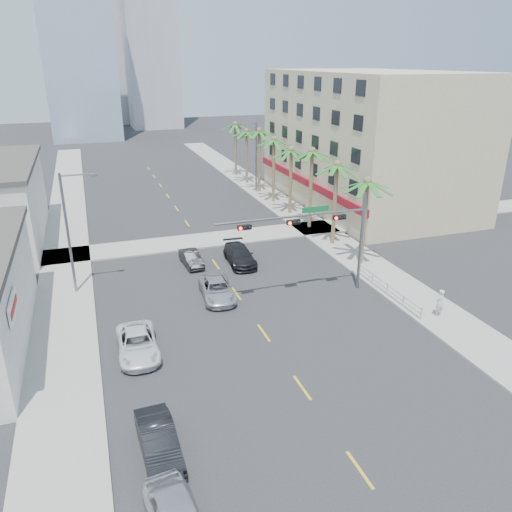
{
  "coord_description": "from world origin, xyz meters",
  "views": [
    {
      "loc": [
        -9.45,
        -21.97,
        16.19
      ],
      "look_at": [
        0.98,
        8.36,
        3.5
      ],
      "focal_mm": 35.0,
      "sensor_mm": 36.0,
      "label": 1
    }
  ],
  "objects": [
    {
      "name": "ground",
      "position": [
        0.0,
        0.0,
        0.0
      ],
      "size": [
        260.0,
        260.0,
        0.0
      ],
      "primitive_type": "plane",
      "color": "#262628",
      "rests_on": "ground"
    },
    {
      "name": "palm_tree_5",
      "position": [
        11.6,
        38.0,
        7.78
      ],
      "size": [
        4.8,
        4.8,
        8.52
      ],
      "color": "brown",
      "rests_on": "ground"
    },
    {
      "name": "tower_far_center",
      "position": [
        -3.0,
        125.0,
        21.0
      ],
      "size": [
        16.0,
        16.0,
        42.0
      ],
      "primitive_type": "cube",
      "color": "#ADADB2",
      "rests_on": "ground"
    },
    {
      "name": "car_parked_mid",
      "position": [
        -7.87,
        -4.31,
        0.71
      ],
      "size": [
        1.7,
        4.38,
        1.42
      ],
      "primitive_type": "imported",
      "rotation": [
        0.0,
        0.0,
        0.05
      ],
      "color": "black",
      "rests_on": "ground"
    },
    {
      "name": "guardrail",
      "position": [
        10.3,
        6.0,
        0.67
      ],
      "size": [
        0.08,
        8.08,
        1.0
      ],
      "color": "silver",
      "rests_on": "ground"
    },
    {
      "name": "palm_tree_4",
      "position": [
        11.6,
        32.8,
        7.43
      ],
      "size": [
        4.8,
        4.8,
        8.16
      ],
      "color": "brown",
      "rests_on": "ground"
    },
    {
      "name": "palm_tree_2",
      "position": [
        11.6,
        22.4,
        7.78
      ],
      "size": [
        4.8,
        4.8,
        8.52
      ],
      "color": "brown",
      "rests_on": "ground"
    },
    {
      "name": "palm_tree_3",
      "position": [
        11.6,
        27.6,
        7.08
      ],
      "size": [
        4.8,
        4.8,
        7.8
      ],
      "color": "brown",
      "rests_on": "ground"
    },
    {
      "name": "sidewalk_left",
      "position": [
        -12.0,
        20.0,
        0.07
      ],
      "size": [
        4.0,
        120.0,
        0.15
      ],
      "primitive_type": "cube",
      "color": "gray",
      "rests_on": "ground"
    },
    {
      "name": "car_lane_right",
      "position": [
        2.0,
        15.6,
        0.74
      ],
      "size": [
        2.33,
        5.18,
        1.47
      ],
      "primitive_type": "imported",
      "rotation": [
        0.0,
        0.0,
        -0.05
      ],
      "color": "black",
      "rests_on": "ground"
    },
    {
      "name": "streetlight_right",
      "position": [
        11.0,
        38.0,
        5.06
      ],
      "size": [
        2.55,
        0.25,
        9.0
      ],
      "color": "slate",
      "rests_on": "ground"
    },
    {
      "name": "streetlight_left",
      "position": [
        -11.0,
        14.0,
        5.06
      ],
      "size": [
        2.55,
        0.25,
        9.0
      ],
      "color": "slate",
      "rests_on": "ground"
    },
    {
      "name": "palm_tree_6",
      "position": [
        11.6,
        43.2,
        7.08
      ],
      "size": [
        4.8,
        4.8,
        7.8
      ],
      "color": "brown",
      "rests_on": "ground"
    },
    {
      "name": "pedestrian",
      "position": [
        11.74,
        2.1,
        1.11
      ],
      "size": [
        0.8,
        0.64,
        1.93
      ],
      "primitive_type": "imported",
      "rotation": [
        0.0,
        0.0,
        3.43
      ],
      "color": "silver",
      "rests_on": "sidewalk_right"
    },
    {
      "name": "sidewalk_right",
      "position": [
        12.0,
        20.0,
        0.07
      ],
      "size": [
        4.0,
        120.0,
        0.15
      ],
      "primitive_type": "cube",
      "color": "gray",
      "rests_on": "ground"
    },
    {
      "name": "sidewalk_cross",
      "position": [
        0.0,
        22.0,
        0.07
      ],
      "size": [
        80.0,
        4.0,
        0.15
      ],
      "primitive_type": "cube",
      "color": "gray",
      "rests_on": "ground"
    },
    {
      "name": "car_lane_left",
      "position": [
        -1.97,
        16.53,
        0.62
      ],
      "size": [
        1.56,
        3.82,
        1.23
      ],
      "primitive_type": "imported",
      "rotation": [
        0.0,
        0.0,
        0.07
      ],
      "color": "black",
      "rests_on": "ground"
    },
    {
      "name": "building_right",
      "position": [
        21.99,
        30.0,
        7.5
      ],
      "size": [
        15.25,
        28.0,
        15.0
      ],
      "color": "#C5B58B",
      "rests_on": "ground"
    },
    {
      "name": "car_parked_far",
      "position": [
        -7.8,
        4.13,
        0.68
      ],
      "size": [
        2.39,
        4.97,
        1.37
      ],
      "primitive_type": "imported",
      "rotation": [
        0.0,
        0.0,
        -0.02
      ],
      "color": "white",
      "rests_on": "ground"
    },
    {
      "name": "palm_tree_1",
      "position": [
        11.6,
        17.2,
        7.43
      ],
      "size": [
        4.8,
        4.8,
        8.16
      ],
      "color": "brown",
      "rests_on": "ground"
    },
    {
      "name": "palm_tree_0",
      "position": [
        11.6,
        12.0,
        7.08
      ],
      "size": [
        4.8,
        4.8,
        7.8
      ],
      "color": "brown",
      "rests_on": "ground"
    },
    {
      "name": "palm_tree_7",
      "position": [
        11.6,
        48.4,
        7.43
      ],
      "size": [
        4.8,
        4.8,
        8.16
      ],
      "color": "brown",
      "rests_on": "ground"
    },
    {
      "name": "traffic_signal_mast",
      "position": [
        5.78,
        7.95,
        5.06
      ],
      "size": [
        11.12,
        0.54,
        7.2
      ],
      "color": "slate",
      "rests_on": "ground"
    },
    {
      "name": "tower_far_left",
      "position": [
        -8.0,
        95.0,
        24.0
      ],
      "size": [
        14.0,
        14.0,
        48.0
      ],
      "primitive_type": "cube",
      "color": "#99B2C6",
      "rests_on": "ground"
    },
    {
      "name": "car_lane_center",
      "position": [
        -1.5,
        9.78,
        0.67
      ],
      "size": [
        2.6,
        4.97,
        1.33
      ],
      "primitive_type": "imported",
      "rotation": [
        0.0,
        0.0,
        -0.08
      ],
      "color": "silver",
      "rests_on": "ground"
    }
  ]
}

